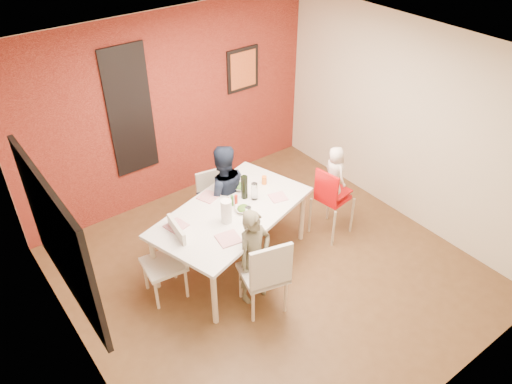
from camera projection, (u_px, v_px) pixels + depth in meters
ground at (271, 272)px, 6.17m from camera, size 4.50×4.50×0.00m
ceiling at (276, 61)px, 4.61m from camera, size 4.50×4.50×0.02m
wall_back at (171, 109)px, 6.86m from camera, size 4.50×0.02×2.70m
wall_front at (451, 310)px, 3.92m from camera, size 4.50×0.02×2.70m
wall_left at (68, 270)px, 4.28m from camera, size 0.02×4.50×2.70m
wall_right at (407, 124)px, 6.50m from camera, size 0.02×4.50×2.70m
brick_accent_wall at (171, 110)px, 6.84m from camera, size 4.50×0.02×2.70m
picture_window_frame at (58, 239)px, 4.31m from camera, size 0.05×1.70×1.30m
picture_window_pane at (60, 238)px, 4.32m from camera, size 0.02×1.55×1.15m
glassblock_strip at (130, 112)px, 6.45m from camera, size 0.55×0.03×1.70m
glassblock_surround at (130, 112)px, 6.45m from camera, size 0.60×0.03×1.76m
art_print_frame at (243, 69)px, 7.25m from camera, size 0.54×0.03×0.64m
art_print_canvas at (243, 70)px, 7.24m from camera, size 0.44×0.01×0.54m
dining_table at (232, 215)px, 5.91m from camera, size 2.16×1.59×0.81m
chair_near at (266, 273)px, 5.36m from camera, size 0.58×0.58×1.02m
chair_far at (214, 199)px, 6.62m from camera, size 0.47×0.47×0.86m
chair_left at (170, 256)px, 5.63m from camera, size 0.49×0.49×0.95m
high_chair at (331, 196)px, 6.44m from camera, size 0.48×0.48×1.02m
child_near at (254, 257)px, 5.51m from camera, size 0.47×0.33×1.21m
child_far at (223, 195)px, 6.34m from camera, size 0.80×0.70×1.38m
toddler at (335, 173)px, 6.26m from camera, size 0.27×0.38×0.72m
plate_near_left at (229, 239)px, 5.44m from camera, size 0.28×0.28×0.01m
plate_far_mid at (208, 197)px, 6.09m from camera, size 0.29×0.29×0.01m
plate_near_right at (278, 197)px, 6.08m from camera, size 0.24×0.24×0.01m
plate_far_left at (176, 226)px, 5.63m from camera, size 0.26×0.26×0.01m
salad_bowl_a at (243, 209)px, 5.85m from camera, size 0.26×0.26×0.05m
salad_bowl_b at (239, 187)px, 6.23m from camera, size 0.25×0.25×0.05m
wine_bottle at (244, 187)px, 6.00m from camera, size 0.08×0.08×0.31m
wine_glass_a at (248, 214)px, 5.65m from camera, size 0.07×0.07×0.20m
wine_glass_b at (254, 191)px, 6.00m from camera, size 0.08×0.08×0.22m
paper_towel_roll at (226, 211)px, 5.62m from camera, size 0.13×0.13×0.29m
condiment_red at (236, 201)px, 5.90m from camera, size 0.04×0.04×0.16m
condiment_green at (232, 201)px, 5.91m from camera, size 0.04×0.04×0.14m
condiment_brown at (228, 203)px, 5.88m from camera, size 0.04×0.04×0.14m
sippy_cup at (264, 180)px, 6.30m from camera, size 0.06×0.06×0.11m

